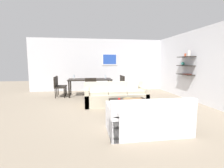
{
  "coord_description": "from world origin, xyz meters",
  "views": [
    {
      "loc": [
        -1.06,
        -5.35,
        1.46
      ],
      "look_at": [
        -0.2,
        0.2,
        0.75
      ],
      "focal_mm": 26.81,
      "sensor_mm": 36.0,
      "label": 1
    }
  ],
  "objects": [
    {
      "name": "dining_chair_left_near",
      "position": [
        -2.25,
        1.92,
        0.5
      ],
      "size": [
        0.44,
        0.44,
        0.88
      ],
      "color": "black",
      "rests_on": "ground"
    },
    {
      "name": "dining_chair_right_near",
      "position": [
        0.46,
        1.92,
        0.5
      ],
      "size": [
        0.44,
        0.44,
        0.88
      ],
      "color": "black",
      "rests_on": "ground"
    },
    {
      "name": "dining_table",
      "position": [
        -0.89,
        2.12,
        0.68
      ],
      "size": [
        1.9,
        0.9,
        0.75
      ],
      "color": "black",
      "rests_on": "ground"
    },
    {
      "name": "apple_on_coffee_table",
      "position": [
        -0.13,
        -0.7,
        0.42
      ],
      "size": [
        0.08,
        0.08,
        0.08
      ],
      "primitive_type": "sphere",
      "color": "red",
      "rests_on": "coffee_table"
    },
    {
      "name": "loveseat_white",
      "position": [
        0.2,
        -2.12,
        0.29
      ],
      "size": [
        1.67,
        0.9,
        0.78
      ],
      "color": "white",
      "rests_on": "ground"
    },
    {
      "name": "dining_chair_right_far",
      "position": [
        0.46,
        2.33,
        0.5
      ],
      "size": [
        0.44,
        0.44,
        0.88
      ],
      "color": "black",
      "rests_on": "ground"
    },
    {
      "name": "wine_glass_left_far",
      "position": [
        -1.59,
        2.23,
        0.88
      ],
      "size": [
        0.07,
        0.07,
        0.18
      ],
      "color": "silver",
      "rests_on": "dining_table"
    },
    {
      "name": "right_wall_shelf_unit",
      "position": [
        3.03,
        0.6,
        1.35
      ],
      "size": [
        0.34,
        8.2,
        2.7
      ],
      "color": "silver",
      "rests_on": "ground"
    },
    {
      "name": "sofa_beige",
      "position": [
        -0.03,
        0.34,
        0.29
      ],
      "size": [
        2.16,
        0.9,
        0.78
      ],
      "color": "beige",
      "rests_on": "ground"
    },
    {
      "name": "wine_glass_right_near",
      "position": [
        -0.19,
        2.01,
        0.85
      ],
      "size": [
        0.07,
        0.07,
        0.14
      ],
      "color": "silver",
      "rests_on": "dining_table"
    },
    {
      "name": "decorative_bowl",
      "position": [
        0.15,
        -0.78,
        0.41
      ],
      "size": [
        0.37,
        0.37,
        0.06
      ],
      "color": "#99844C",
      "rests_on": "coffee_table"
    },
    {
      "name": "candle_jar",
      "position": [
        0.44,
        -0.74,
        0.42
      ],
      "size": [
        0.06,
        0.06,
        0.07
      ],
      "primitive_type": "cylinder",
      "color": "silver",
      "rests_on": "coffee_table"
    },
    {
      "name": "wine_glass_right_far",
      "position": [
        -0.19,
        2.23,
        0.86
      ],
      "size": [
        0.08,
        0.08,
        0.15
      ],
      "color": "silver",
      "rests_on": "dining_table"
    },
    {
      "name": "back_wall_unit",
      "position": [
        0.3,
        3.53,
        1.35
      ],
      "size": [
        8.4,
        0.09,
        2.7
      ],
      "color": "silver",
      "rests_on": "ground"
    },
    {
      "name": "dining_chair_left_far",
      "position": [
        -2.25,
        2.33,
        0.5
      ],
      "size": [
        0.44,
        0.44,
        0.88
      ],
      "color": "black",
      "rests_on": "ground"
    },
    {
      "name": "wine_glass_left_near",
      "position": [
        -1.59,
        2.01,
        0.86
      ],
      "size": [
        0.08,
        0.08,
        0.15
      ],
      "color": "silver",
      "rests_on": "dining_table"
    },
    {
      "name": "dining_chair_foot",
      "position": [
        -0.89,
        1.26,
        0.5
      ],
      "size": [
        0.44,
        0.44,
        0.88
      ],
      "color": "black",
      "rests_on": "ground"
    },
    {
      "name": "ground_plane",
      "position": [
        0.0,
        0.0,
        0.0
      ],
      "size": [
        18.0,
        18.0,
        0.0
      ],
      "primitive_type": "plane",
      "color": "gray"
    },
    {
      "name": "coffee_table",
      "position": [
        0.17,
        -0.78,
        0.19
      ],
      "size": [
        1.09,
        0.96,
        0.38
      ],
      "color": "black",
      "rests_on": "ground"
    }
  ]
}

